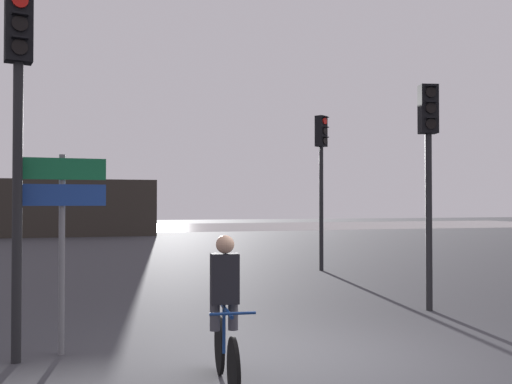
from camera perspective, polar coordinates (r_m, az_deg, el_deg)
The scene contains 8 objects.
ground_plane at distance 7.43m, azimuth 7.27°, elevation -16.43°, with size 120.00×120.00×0.00m, color #333338.
water_strip at distance 46.50m, azimuth -12.57°, elevation -3.51°, with size 80.00×16.00×0.01m, color gray.
distant_building at distance 36.54m, azimuth -21.64°, elevation -1.49°, with size 14.55×4.00×3.35m, color #2D2823.
traffic_light_near_right at distance 10.97m, azimuth 16.87°, elevation 3.80°, with size 0.36×0.38×4.15m.
traffic_light_near_left at distance 7.73m, azimuth -22.69°, elevation 8.14°, with size 0.36×0.38×4.61m.
traffic_light_far_right at distance 16.77m, azimuth 6.55°, elevation 2.90°, with size 0.40×0.42×4.52m.
direction_sign_post at distance 7.82m, azimuth -18.84°, elevation -2.31°, with size 1.10×0.13×2.60m.
cyclist at distance 6.26m, azimuth -3.11°, elevation -11.67°, with size 0.46×1.71×1.62m.
Camera 1 is at (-2.83, -6.59, 1.97)m, focal length 40.00 mm.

